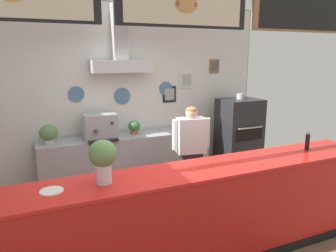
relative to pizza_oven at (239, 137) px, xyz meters
name	(u,v)px	position (x,y,z in m)	size (l,w,h in m)	color
ground_plane	(175,236)	(-2.05, -1.54, -0.72)	(6.35, 6.35, 0.00)	brown
back_wall_assembly	(124,90)	(-2.05, 0.53, 0.92)	(5.29, 2.54, 3.09)	gray
service_counter	(195,216)	(-2.05, -2.06, -0.18)	(4.53, 0.62, 1.07)	red
back_prep_counter	(128,161)	(-2.10, 0.27, -0.28)	(2.90, 0.55, 0.90)	#A3A5AD
pizza_oven	(239,137)	(0.00, 0.00, 0.00)	(0.73, 0.66, 1.53)	#232326
shop_worker	(191,154)	(-1.47, -0.85, 0.09)	(0.56, 0.28, 1.51)	#232328
espresso_machine	(100,126)	(-2.56, 0.24, 0.38)	(0.51, 0.50, 0.41)	#A3A5AD
potted_basil	(49,133)	(-3.34, 0.25, 0.34)	(0.28, 0.28, 0.30)	beige
potted_rosemary	(134,127)	(-1.96, 0.30, 0.30)	(0.20, 0.20, 0.23)	#9E563D
basil_vase	(103,159)	(-3.01, -2.04, 0.59)	(0.26, 0.26, 0.41)	silver
pepper_grinder	(307,141)	(-0.46, -2.01, 0.47)	(0.05, 0.05, 0.24)	black
condiment_plate	(52,191)	(-3.46, -2.05, 0.36)	(0.20, 0.20, 0.01)	white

